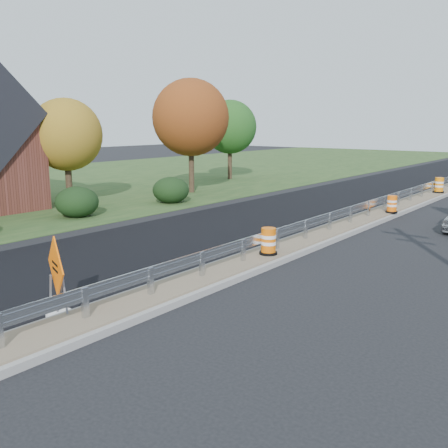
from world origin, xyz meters
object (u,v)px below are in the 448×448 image
Objects in this scene: caution_sign at (58,298)px; barrel_median_far at (439,185)px; barrel_median_near at (268,242)px; barrel_median_mid at (392,205)px.

barrel_median_far is (1.18, 26.51, 0.18)m from caution_sign.
barrel_median_near is at bearing 102.24° from caution_sign.
barrel_median_near is 10.34m from barrel_median_mid.
barrel_median_near is (1.07, 7.28, 0.15)m from caution_sign.
barrel_median_far is at bearing 91.72° from barrel_median_mid.
barrel_median_far is at bearing 89.68° from barrel_median_near.
caution_sign reaches higher than barrel_median_far.
barrel_median_far is at bearing 108.08° from caution_sign.
caution_sign reaches higher than barrel_median_mid.
caution_sign is at bearing -92.55° from barrel_median_far.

